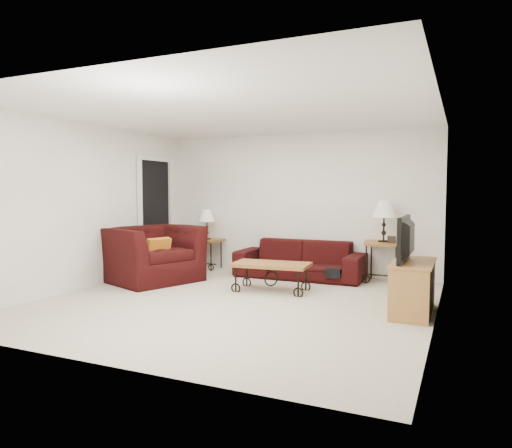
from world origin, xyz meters
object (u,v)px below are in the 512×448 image
Objects in this scene: lamp_right at (384,221)px; tv_stand at (413,287)px; sofa at (299,259)px; side_table_left at (207,254)px; coffee_table at (271,277)px; armchair at (152,254)px; television at (412,239)px; backpack at (335,269)px; side_table_right at (383,262)px; lamp_left at (207,224)px.

tv_stand is (0.64, -1.85, -0.68)m from lamp_right.
sofa is 1.92m from side_table_left.
tv_stand reaches higher than coffee_table.
coffee_table is (-0.04, -1.19, -0.11)m from sofa.
armchair is at bearing -157.18° from lamp_right.
television is 2.00× the size of backpack.
tv_stand is at bearing -25.24° from side_table_left.
television is at bearing -40.04° from sofa.
television is at bearing -37.54° from backpack.
side_table_left is at bearing 143.80° from coffee_table.
side_table_right is at bearing -161.51° from television.
lamp_right reaches higher than backpack.
lamp_right is at bearing 109.05° from tv_stand.
side_table_right is (1.37, 0.18, 0.01)m from sofa.
side_table_right is at bearing 0.00° from lamp_left.
lamp_left reaches higher than side_table_left.
television is at bearing -71.51° from lamp_right.
tv_stand is (3.92, -1.85, 0.03)m from side_table_left.
sofa is at bearing 88.20° from coffee_table.
backpack is at bearing -145.19° from lamp_right.
lamp_right is (1.37, 0.18, 0.68)m from sofa.
side_table_right is at bearing 0.00° from lamp_right.
coffee_table is at bearing -36.20° from lamp_left.
sofa is 2.61m from tv_stand.
lamp_right reaches higher than side_table_right.
side_table_right is 0.48× the size of armchair.
armchair reaches higher than side_table_right.
backpack is (2.61, -0.47, -0.61)m from lamp_left.
tv_stand is 1.12× the size of television.
coffee_table is (1.88, -1.37, -0.07)m from side_table_left.
lamp_right reaches higher than coffee_table.
lamp_left reaches higher than armchair.
coffee_table is at bearing 166.94° from tv_stand.
side_table_right is 0.63× the size of tv_stand.
side_table_right reaches higher than backpack.
coffee_table is 0.81× the size of armchair.
sofa is 1.38m from side_table_right.
side_table_right is at bearing -46.36° from armchair.
side_table_right is (3.28, 0.00, 0.05)m from side_table_left.
side_table_right is 0.59× the size of coffee_table.
side_table_right reaches higher than tv_stand.
lamp_left is at bearing -115.35° from television.
armchair is (-2.10, -1.28, 0.13)m from sofa.
tv_stand is (2.00, -1.67, 0.00)m from sofa.
side_table_left is 2.65m from backpack.
side_table_left is 4.36m from television.
television is at bearing -74.61° from armchair.
armchair is 4.13m from television.
sofa reaches higher than side_table_left.
lamp_left is 1.52m from armchair.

